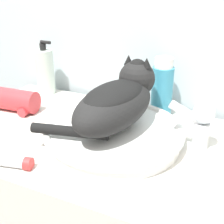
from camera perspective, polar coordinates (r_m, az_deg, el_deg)
name	(u,v)px	position (r m, az deg, el deg)	size (l,w,h in m)	color
sink_basin	(114,133)	(0.89, 0.37, -3.91)	(0.40, 0.40, 0.05)	white
cat	(117,100)	(0.86, 1.00, 2.29)	(0.29, 0.35, 0.17)	black
faucet	(200,121)	(0.86, 15.87, -1.57)	(0.12, 0.07, 0.14)	silver
mouthwash_bottle	(162,88)	(1.04, 9.15, 4.31)	(0.07, 0.07, 0.20)	teal
soap_pump_bottle	(45,71)	(1.24, -12.12, 7.26)	(0.07, 0.07, 0.21)	silver
cream_tube	(6,161)	(0.84, -18.74, -8.45)	(0.15, 0.06, 0.03)	silver
hair_dryer	(13,100)	(1.13, -17.65, 2.09)	(0.20, 0.10, 0.08)	#C63338
soap_bar	(218,199)	(0.72, 18.76, -14.86)	(0.07, 0.05, 0.02)	silver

